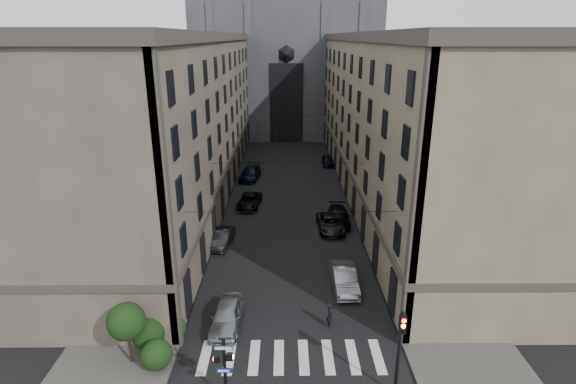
{
  "coord_description": "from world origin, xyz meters",
  "views": [
    {
      "loc": [
        -0.38,
        -17.46,
        18.41
      ],
      "look_at": [
        -0.15,
        10.63,
        8.66
      ],
      "focal_mm": 28.0,
      "sensor_mm": 36.0,
      "label": 1
    }
  ],
  "objects_px": {
    "gothic_tower": "(286,40)",
    "car_left_far": "(250,173)",
    "car_left_midnear": "(222,238)",
    "car_right_near": "(344,279)",
    "car_left_midfar": "(249,201)",
    "pedestrian": "(330,315)",
    "car_left_near": "(227,315)",
    "traffic_light_right": "(400,344)",
    "car_right_midnear": "(330,223)",
    "car_right_far": "(328,161)",
    "car_right_midfar": "(339,216)",
    "pedestrian_signal_left": "(224,366)"
  },
  "relations": [
    {
      "from": "car_left_midfar",
      "to": "car_right_far",
      "type": "xyz_separation_m",
      "value": [
        10.59,
        17.34,
        0.02
      ]
    },
    {
      "from": "car_left_near",
      "to": "gothic_tower",
      "type": "bearing_deg",
      "value": 89.64
    },
    {
      "from": "car_right_midfar",
      "to": "pedestrian",
      "type": "relative_size",
      "value": 2.97
    },
    {
      "from": "car_left_midnear",
      "to": "pedestrian",
      "type": "height_order",
      "value": "pedestrian"
    },
    {
      "from": "traffic_light_right",
      "to": "car_left_far",
      "type": "xyz_separation_m",
      "value": [
        -10.66,
        39.19,
        -2.47
      ]
    },
    {
      "from": "car_left_midnear",
      "to": "car_right_near",
      "type": "height_order",
      "value": "car_right_near"
    },
    {
      "from": "car_right_near",
      "to": "car_right_midfar",
      "type": "distance_m",
      "value": 12.79
    },
    {
      "from": "car_left_midnear",
      "to": "car_right_far",
      "type": "distance_m",
      "value": 30.02
    },
    {
      "from": "gothic_tower",
      "to": "car_left_far",
      "type": "distance_m",
      "value": 38.2
    },
    {
      "from": "traffic_light_right",
      "to": "car_right_midnear",
      "type": "xyz_separation_m",
      "value": [
        -1.4,
        21.94,
        -2.55
      ]
    },
    {
      "from": "pedestrian_signal_left",
      "to": "car_right_near",
      "type": "xyz_separation_m",
      "value": [
        7.71,
        11.38,
        -1.5
      ]
    },
    {
      "from": "car_right_near",
      "to": "gothic_tower",
      "type": "bearing_deg",
      "value": 92.63
    },
    {
      "from": "gothic_tower",
      "to": "car_right_midfar",
      "type": "xyz_separation_m",
      "value": [
        5.25,
        -49.33,
        -17.04
      ]
    },
    {
      "from": "gothic_tower",
      "to": "car_right_far",
      "type": "relative_size",
      "value": 13.62
    },
    {
      "from": "gothic_tower",
      "to": "car_left_near",
      "type": "height_order",
      "value": "gothic_tower"
    },
    {
      "from": "car_left_far",
      "to": "car_right_midfar",
      "type": "relative_size",
      "value": 1.08
    },
    {
      "from": "car_left_far",
      "to": "car_right_near",
      "type": "distance_m",
      "value": 29.71
    },
    {
      "from": "traffic_light_right",
      "to": "pedestrian",
      "type": "height_order",
      "value": "traffic_light_right"
    },
    {
      "from": "car_right_near",
      "to": "pedestrian",
      "type": "bearing_deg",
      "value": -109.29
    },
    {
      "from": "pedestrian_signal_left",
      "to": "car_right_far",
      "type": "bearing_deg",
      "value": 78.17
    },
    {
      "from": "car_left_far",
      "to": "car_right_midfar",
      "type": "height_order",
      "value": "car_left_far"
    },
    {
      "from": "car_right_near",
      "to": "car_left_midnear",
      "type": "bearing_deg",
      "value": 142.42
    },
    {
      "from": "car_left_near",
      "to": "pedestrian",
      "type": "relative_size",
      "value": 2.74
    },
    {
      "from": "car_left_midfar",
      "to": "gothic_tower",
      "type": "bearing_deg",
      "value": 90.15
    },
    {
      "from": "car_left_midfar",
      "to": "car_right_midfar",
      "type": "distance_m",
      "value": 10.81
    },
    {
      "from": "traffic_light_right",
      "to": "car_right_near",
      "type": "bearing_deg",
      "value": 97.28
    },
    {
      "from": "traffic_light_right",
      "to": "car_left_midfar",
      "type": "relative_size",
      "value": 1.03
    },
    {
      "from": "car_left_midfar",
      "to": "car_left_far",
      "type": "xyz_separation_m",
      "value": [
        -0.66,
        10.59,
        0.12
      ]
    },
    {
      "from": "car_left_near",
      "to": "car_left_midnear",
      "type": "xyz_separation_m",
      "value": [
        -1.94,
        12.4,
        -0.1
      ]
    },
    {
      "from": "car_left_near",
      "to": "car_right_midnear",
      "type": "xyz_separation_m",
      "value": [
        8.45,
        15.74,
        -0.09
      ]
    },
    {
      "from": "gothic_tower",
      "to": "car_left_midnear",
      "type": "bearing_deg",
      "value": -96.49
    },
    {
      "from": "car_left_midfar",
      "to": "car_right_midnear",
      "type": "distance_m",
      "value": 10.87
    },
    {
      "from": "car_right_near",
      "to": "car_left_far",
      "type": "bearing_deg",
      "value": 106.91
    },
    {
      "from": "car_left_midnear",
      "to": "gothic_tower",
      "type": "bearing_deg",
      "value": 90.86
    },
    {
      "from": "car_right_near",
      "to": "car_right_far",
      "type": "xyz_separation_m",
      "value": [
        2.0,
        34.98,
        -0.1
      ]
    },
    {
      "from": "pedestrian",
      "to": "car_left_near",
      "type": "bearing_deg",
      "value": 83.33
    },
    {
      "from": "gothic_tower",
      "to": "traffic_light_right",
      "type": "distance_m",
      "value": 74.67
    },
    {
      "from": "car_left_midfar",
      "to": "car_right_midfar",
      "type": "height_order",
      "value": "car_right_midfar"
    },
    {
      "from": "car_left_far",
      "to": "car_right_far",
      "type": "height_order",
      "value": "car_left_far"
    },
    {
      "from": "pedestrian_signal_left",
      "to": "car_left_midnear",
      "type": "xyz_separation_m",
      "value": [
        -2.68,
        19.02,
        -1.6
      ]
    },
    {
      "from": "car_right_near",
      "to": "car_right_far",
      "type": "relative_size",
      "value": 1.17
    },
    {
      "from": "car_right_near",
      "to": "car_right_midnear",
      "type": "bearing_deg",
      "value": 88.76
    },
    {
      "from": "gothic_tower",
      "to": "car_right_midfar",
      "type": "relative_size",
      "value": 11.08
    },
    {
      "from": "gothic_tower",
      "to": "car_right_far",
      "type": "xyz_separation_m",
      "value": [
        6.2,
        -27.09,
        -17.07
      ]
    },
    {
      "from": "car_right_far",
      "to": "car_left_midfar",
      "type": "bearing_deg",
      "value": -122.31
    },
    {
      "from": "traffic_light_right",
      "to": "car_left_midfar",
      "type": "distance_m",
      "value": 30.41
    },
    {
      "from": "car_left_far",
      "to": "car_right_midnear",
      "type": "relative_size",
      "value": 1.07
    },
    {
      "from": "pedestrian_signal_left",
      "to": "car_left_midnear",
      "type": "bearing_deg",
      "value": 98.01
    },
    {
      "from": "car_left_midfar",
      "to": "pedestrian",
      "type": "xyz_separation_m",
      "value": [
        7.0,
        -22.52,
        0.18
      ]
    },
    {
      "from": "car_left_far",
      "to": "car_right_near",
      "type": "bearing_deg",
      "value": -64.18
    }
  ]
}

